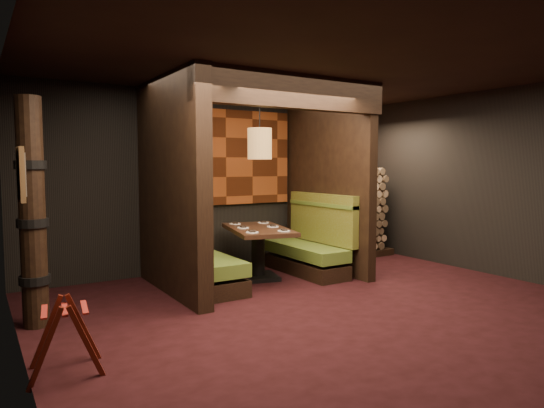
{
  "coord_description": "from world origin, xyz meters",
  "views": [
    {
      "loc": [
        -3.57,
        -4.45,
        1.7
      ],
      "look_at": [
        0.0,
        1.3,
        1.15
      ],
      "focal_mm": 32.0,
      "sensor_mm": 36.0,
      "label": 1
    }
  ],
  "objects": [
    {
      "name": "floor",
      "position": [
        0.0,
        0.0,
        -0.01
      ],
      "size": [
        6.5,
        5.5,
        0.02
      ],
      "primitive_type": "cube",
      "color": "black",
      "rests_on": "ground"
    },
    {
      "name": "ceiling",
      "position": [
        0.0,
        0.0,
        2.86
      ],
      "size": [
        6.5,
        5.5,
        0.02
      ],
      "primitive_type": "cube",
      "color": "black",
      "rests_on": "ground"
    },
    {
      "name": "wall_back",
      "position": [
        0.0,
        2.76,
        1.43
      ],
      "size": [
        6.5,
        0.02,
        2.85
      ],
      "primitive_type": "cube",
      "color": "black",
      "rests_on": "ground"
    },
    {
      "name": "wall_left",
      "position": [
        -3.26,
        0.0,
        1.43
      ],
      "size": [
        0.02,
        5.5,
        2.85
      ],
      "primitive_type": "cube",
      "color": "black",
      "rests_on": "ground"
    },
    {
      "name": "wall_right",
      "position": [
        3.26,
        0.0,
        1.43
      ],
      "size": [
        0.02,
        5.5,
        2.85
      ],
      "primitive_type": "cube",
      "color": "black",
      "rests_on": "ground"
    },
    {
      "name": "partition_left",
      "position": [
        -1.35,
        1.65,
        1.43
      ],
      "size": [
        0.2,
        2.2,
        2.85
      ],
      "primitive_type": "cube",
      "color": "black",
      "rests_on": "floor"
    },
    {
      "name": "partition_right",
      "position": [
        1.3,
        1.7,
        1.43
      ],
      "size": [
        0.15,
        2.1,
        2.85
      ],
      "primitive_type": "cube",
      "color": "black",
      "rests_on": "floor"
    },
    {
      "name": "header_beam",
      "position": [
        -0.02,
        0.7,
        2.63
      ],
      "size": [
        2.85,
        0.18,
        0.44
      ],
      "primitive_type": "cube",
      "color": "black",
      "rests_on": "partition_left"
    },
    {
      "name": "tapa_back_panel",
      "position": [
        -0.02,
        2.71,
        1.82
      ],
      "size": [
        2.4,
        0.06,
        1.55
      ],
      "primitive_type": "cube",
      "color": "brown",
      "rests_on": "wall_back"
    },
    {
      "name": "tapa_side_panel",
      "position": [
        -1.23,
        1.82,
        1.85
      ],
      "size": [
        0.04,
        1.85,
        1.45
      ],
      "primitive_type": "cube",
      "color": "brown",
      "rests_on": "partition_left"
    },
    {
      "name": "lacquer_shelf",
      "position": [
        -0.6,
        2.65,
        1.18
      ],
      "size": [
        0.6,
        0.12,
        0.07
      ],
      "primitive_type": "cube",
      "color": "#610E05",
      "rests_on": "wall_back"
    },
    {
      "name": "booth_bench_left",
      "position": [
        -0.96,
        1.65,
        0.4
      ],
      "size": [
        0.68,
        1.6,
        1.14
      ],
      "color": "black",
      "rests_on": "floor"
    },
    {
      "name": "booth_bench_right",
      "position": [
        0.93,
        1.65,
        0.4
      ],
      "size": [
        0.68,
        1.6,
        1.14
      ],
      "color": "black",
      "rests_on": "floor"
    },
    {
      "name": "dining_table",
      "position": [
        0.01,
        1.7,
        0.54
      ],
      "size": [
        1.13,
        1.61,
        0.77
      ],
      "color": "black",
      "rests_on": "floor"
    },
    {
      "name": "place_settings",
      "position": [
        0.01,
        1.7,
        0.78
      ],
      "size": [
        0.87,
        1.26,
        0.03
      ],
      "color": "white",
      "rests_on": "dining_table"
    },
    {
      "name": "pendant_lamp",
      "position": [
        0.01,
        1.65,
        2.0
      ],
      "size": [
        0.35,
        0.35,
        1.07
      ],
      "color": "olive",
      "rests_on": "ceiling"
    },
    {
      "name": "framed_picture",
      "position": [
        -3.22,
        0.1,
        1.62
      ],
      "size": [
        0.05,
        0.36,
        0.46
      ],
      "color": "olive",
      "rests_on": "wall_left"
    },
    {
      "name": "luggage_rack",
      "position": [
        -2.97,
        -0.27,
        0.32
      ],
      "size": [
        0.64,
        0.49,
        0.64
      ],
      "color": "#491109",
      "rests_on": "floor"
    },
    {
      "name": "totem_column",
      "position": [
        -3.05,
        1.1,
        1.19
      ],
      "size": [
        0.31,
        0.31,
        2.4
      ],
      "color": "black",
      "rests_on": "floor"
    },
    {
      "name": "firewood_stack",
      "position": [
        2.29,
        2.35,
        0.82
      ],
      "size": [
        1.73,
        0.7,
        1.64
      ],
      "color": "black",
      "rests_on": "floor"
    },
    {
      "name": "mosaic_header",
      "position": [
        2.29,
        2.68,
        1.92
      ],
      "size": [
        1.83,
        0.1,
        0.56
      ],
      "primitive_type": "cube",
      "color": "maroon",
      "rests_on": "wall_back"
    },
    {
      "name": "bay_front_post",
      "position": [
        1.39,
        1.96,
        1.43
      ],
      "size": [
        0.08,
        0.08,
        2.85
      ],
      "primitive_type": "cube",
      "color": "black",
      "rests_on": "floor"
    }
  ]
}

